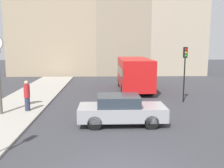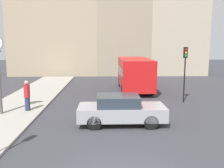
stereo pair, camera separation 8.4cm
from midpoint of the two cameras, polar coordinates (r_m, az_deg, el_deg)
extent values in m
cube|color=#A39E93|center=(19.61, -18.92, -3.41)|extent=(3.80, 25.86, 0.12)
cube|color=tan|center=(35.42, -13.33, 14.30)|extent=(11.57, 5.00, 15.02)
cube|color=gray|center=(34.80, 2.33, 13.30)|extent=(7.02, 5.00, 13.41)
cube|color=#B7A88E|center=(36.23, 14.35, 15.44)|extent=(7.55, 5.00, 16.65)
cube|color=#9E9EA3|center=(13.03, 2.10, -6.45)|extent=(4.48, 1.88, 0.69)
cube|color=#2D3842|center=(12.86, 1.32, -3.81)|extent=(2.15, 1.69, 0.54)
cylinder|color=black|center=(14.06, 7.54, -6.58)|extent=(0.71, 0.22, 0.71)
cylinder|color=black|center=(12.49, 8.80, -8.62)|extent=(0.71, 0.22, 0.71)
cylinder|color=black|center=(13.88, -3.91, -6.73)|extent=(0.71, 0.22, 0.71)
cylinder|color=black|center=(12.29, -4.17, -8.84)|extent=(0.71, 0.22, 0.71)
cube|color=red|center=(22.54, 4.98, 2.63)|extent=(2.60, 7.16, 2.51)
cube|color=#1E232D|center=(22.52, 4.98, 3.04)|extent=(2.62, 7.02, 0.75)
cylinder|color=black|center=(25.03, 6.97, 0.55)|extent=(0.28, 0.90, 0.90)
cylinder|color=black|center=(24.78, 1.67, 0.52)|extent=(0.28, 0.90, 0.90)
cylinder|color=black|center=(20.71, 8.86, -1.27)|extent=(0.28, 0.90, 0.90)
cylinder|color=black|center=(20.41, 2.45, -1.33)|extent=(0.28, 0.90, 0.90)
cylinder|color=black|center=(18.47, 16.02, 0.82)|extent=(0.09, 0.09, 3.19)
cube|color=black|center=(18.31, 16.29, 6.94)|extent=(0.26, 0.20, 0.76)
cylinder|color=red|center=(18.19, 16.44, 7.58)|extent=(0.15, 0.04, 0.15)
cylinder|color=orange|center=(18.19, 16.41, 6.93)|extent=(0.15, 0.04, 0.15)
cylinder|color=green|center=(18.20, 16.38, 6.27)|extent=(0.15, 0.04, 0.15)
cylinder|color=#2D334C|center=(16.10, -18.90, -4.35)|extent=(0.31, 0.31, 0.83)
cylinder|color=red|center=(15.94, -19.05, -1.54)|extent=(0.36, 0.36, 0.77)
sphere|color=tan|center=(15.86, -19.15, 0.28)|extent=(0.25, 0.25, 0.25)
camera|label=1|loc=(0.04, -90.15, -0.02)|focal=40.00mm
camera|label=2|loc=(0.04, 89.85, 0.02)|focal=40.00mm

